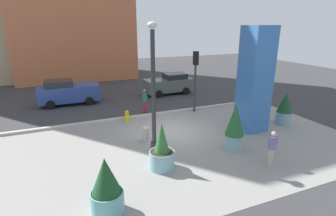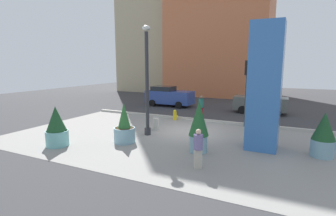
{
  "view_description": "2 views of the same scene",
  "coord_description": "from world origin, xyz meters",
  "px_view_note": "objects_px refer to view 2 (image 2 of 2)",
  "views": [
    {
      "loc": [
        -5.54,
        -12.75,
        5.86
      ],
      "look_at": [
        -0.38,
        -0.36,
        1.6
      ],
      "focal_mm": 28.03,
      "sensor_mm": 36.0,
      "label": 1
    },
    {
      "loc": [
        5.7,
        -14.06,
        3.97
      ],
      "look_at": [
        -0.9,
        -0.6,
        1.44
      ],
      "focal_mm": 27.88,
      "sensor_mm": 36.0,
      "label": 2
    }
  ],
  "objects_px": {
    "art_pillar_blue": "(265,87)",
    "potted_plant_by_pillar": "(56,128)",
    "concrete_bollard": "(156,124)",
    "car_intersection": "(169,96)",
    "pedestrian_crossing": "(198,147)",
    "traffic_light_far_side": "(247,82)",
    "car_curb_east": "(261,102)",
    "potted_plant_near_right": "(199,126)",
    "potted_plant_curbside": "(124,128)",
    "lamp_post": "(147,83)",
    "pedestrian_on_sidewalk": "(201,106)",
    "potted_plant_mid_plaza": "(324,135)",
    "fire_hydrant": "(175,115)"
  },
  "relations": [
    {
      "from": "art_pillar_blue",
      "to": "potted_plant_by_pillar",
      "type": "height_order",
      "value": "art_pillar_blue"
    },
    {
      "from": "concrete_bollard",
      "to": "car_intersection",
      "type": "bearing_deg",
      "value": 111.13
    },
    {
      "from": "concrete_bollard",
      "to": "pedestrian_crossing",
      "type": "height_order",
      "value": "pedestrian_crossing"
    },
    {
      "from": "art_pillar_blue",
      "to": "concrete_bollard",
      "type": "xyz_separation_m",
      "value": [
        -6.16,
        0.79,
        -2.55
      ]
    },
    {
      "from": "pedestrian_crossing",
      "to": "traffic_light_far_side",
      "type": "bearing_deg",
      "value": 87.11
    },
    {
      "from": "potted_plant_by_pillar",
      "to": "car_curb_east",
      "type": "distance_m",
      "value": 15.67
    },
    {
      "from": "potted_plant_near_right",
      "to": "potted_plant_by_pillar",
      "type": "height_order",
      "value": "potted_plant_near_right"
    },
    {
      "from": "potted_plant_near_right",
      "to": "potted_plant_curbside",
      "type": "xyz_separation_m",
      "value": [
        -3.87,
        -0.28,
        -0.46
      ]
    },
    {
      "from": "concrete_bollard",
      "to": "car_curb_east",
      "type": "height_order",
      "value": "car_curb_east"
    },
    {
      "from": "lamp_post",
      "to": "potted_plant_near_right",
      "type": "distance_m",
      "value": 4.23
    },
    {
      "from": "car_curb_east",
      "to": "pedestrian_on_sidewalk",
      "type": "relative_size",
      "value": 2.42
    },
    {
      "from": "traffic_light_far_side",
      "to": "pedestrian_crossing",
      "type": "height_order",
      "value": "traffic_light_far_side"
    },
    {
      "from": "art_pillar_blue",
      "to": "potted_plant_near_right",
      "type": "distance_m",
      "value": 3.54
    },
    {
      "from": "potted_plant_by_pillar",
      "to": "car_curb_east",
      "type": "xyz_separation_m",
      "value": [
        7.88,
        13.55,
        -0.03
      ]
    },
    {
      "from": "potted_plant_by_pillar",
      "to": "potted_plant_mid_plaza",
      "type": "height_order",
      "value": "potted_plant_by_pillar"
    },
    {
      "from": "potted_plant_near_right",
      "to": "traffic_light_far_side",
      "type": "bearing_deg",
      "value": 80.27
    },
    {
      "from": "potted_plant_mid_plaza",
      "to": "car_curb_east",
      "type": "relative_size",
      "value": 0.47
    },
    {
      "from": "potted_plant_near_right",
      "to": "concrete_bollard",
      "type": "bearing_deg",
      "value": 144.23
    },
    {
      "from": "lamp_post",
      "to": "potted_plant_curbside",
      "type": "xyz_separation_m",
      "value": [
        -0.3,
        -1.79,
        -2.15
      ]
    },
    {
      "from": "potted_plant_mid_plaza",
      "to": "potted_plant_near_right",
      "type": "bearing_deg",
      "value": -160.53
    },
    {
      "from": "car_intersection",
      "to": "pedestrian_crossing",
      "type": "relative_size",
      "value": 2.85
    },
    {
      "from": "potted_plant_near_right",
      "to": "pedestrian_crossing",
      "type": "xyz_separation_m",
      "value": [
        0.63,
        -1.83,
        -0.37
      ]
    },
    {
      "from": "traffic_light_far_side",
      "to": "car_curb_east",
      "type": "xyz_separation_m",
      "value": [
        0.35,
        5.36,
        -1.97
      ]
    },
    {
      "from": "lamp_post",
      "to": "fire_hydrant",
      "type": "relative_size",
      "value": 8.0
    },
    {
      "from": "potted_plant_mid_plaza",
      "to": "pedestrian_on_sidewalk",
      "type": "distance_m",
      "value": 8.98
    },
    {
      "from": "art_pillar_blue",
      "to": "concrete_bollard",
      "type": "height_order",
      "value": "art_pillar_blue"
    },
    {
      "from": "traffic_light_far_side",
      "to": "pedestrian_on_sidewalk",
      "type": "relative_size",
      "value": 2.42
    },
    {
      "from": "lamp_post",
      "to": "fire_hydrant",
      "type": "bearing_deg",
      "value": 93.68
    },
    {
      "from": "pedestrian_on_sidewalk",
      "to": "art_pillar_blue",
      "type": "bearing_deg",
      "value": -46.94
    },
    {
      "from": "potted_plant_by_pillar",
      "to": "pedestrian_crossing",
      "type": "xyz_separation_m",
      "value": [
        7.13,
        0.37,
        -0.06
      ]
    },
    {
      "from": "car_intersection",
      "to": "fire_hydrant",
      "type": "bearing_deg",
      "value": -60.24
    },
    {
      "from": "potted_plant_by_pillar",
      "to": "pedestrian_crossing",
      "type": "relative_size",
      "value": 1.26
    },
    {
      "from": "fire_hydrant",
      "to": "car_intersection",
      "type": "bearing_deg",
      "value": 119.76
    },
    {
      "from": "pedestrian_on_sidewalk",
      "to": "potted_plant_curbside",
      "type": "bearing_deg",
      "value": -102.27
    },
    {
      "from": "concrete_bollard",
      "to": "potted_plant_near_right",
      "type": "bearing_deg",
      "value": -35.77
    },
    {
      "from": "potted_plant_near_right",
      "to": "concrete_bollard",
      "type": "height_order",
      "value": "potted_plant_near_right"
    },
    {
      "from": "potted_plant_near_right",
      "to": "concrete_bollard",
      "type": "relative_size",
      "value": 3.16
    },
    {
      "from": "potted_plant_by_pillar",
      "to": "concrete_bollard",
      "type": "xyz_separation_m",
      "value": [
        2.86,
        4.82,
        -0.55
      ]
    },
    {
      "from": "traffic_light_far_side",
      "to": "pedestrian_on_sidewalk",
      "type": "bearing_deg",
      "value": 163.28
    },
    {
      "from": "potted_plant_mid_plaza",
      "to": "traffic_light_far_side",
      "type": "height_order",
      "value": "traffic_light_far_side"
    },
    {
      "from": "potted_plant_near_right",
      "to": "potted_plant_curbside",
      "type": "bearing_deg",
      "value": -175.82
    },
    {
      "from": "traffic_light_far_side",
      "to": "car_intersection",
      "type": "distance_m",
      "value": 9.9
    },
    {
      "from": "potted_plant_near_right",
      "to": "fire_hydrant",
      "type": "height_order",
      "value": "potted_plant_near_right"
    },
    {
      "from": "potted_plant_near_right",
      "to": "lamp_post",
      "type": "bearing_deg",
      "value": 157.06
    },
    {
      "from": "fire_hydrant",
      "to": "pedestrian_crossing",
      "type": "height_order",
      "value": "pedestrian_crossing"
    },
    {
      "from": "fire_hydrant",
      "to": "potted_plant_near_right",
      "type": "bearing_deg",
      "value": -56.58
    },
    {
      "from": "potted_plant_curbside",
      "to": "pedestrian_crossing",
      "type": "distance_m",
      "value": 4.76
    },
    {
      "from": "lamp_post",
      "to": "pedestrian_on_sidewalk",
      "type": "height_order",
      "value": "lamp_post"
    },
    {
      "from": "potted_plant_near_right",
      "to": "potted_plant_curbside",
      "type": "distance_m",
      "value": 3.91
    },
    {
      "from": "potted_plant_mid_plaza",
      "to": "concrete_bollard",
      "type": "bearing_deg",
      "value": 174.41
    }
  ]
}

